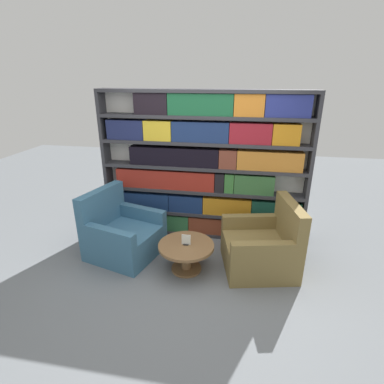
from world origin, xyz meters
TOP-DOWN VIEW (x-y plane):
  - ground_plane at (0.00, 0.00)m, footprint 14.00×14.00m
  - bookshelf at (0.03, 1.28)m, footprint 3.18×0.30m
  - armchair_left at (-1.07, 0.47)m, footprint 1.11×1.09m
  - armchair_right at (0.95, 0.47)m, footprint 1.08×1.06m
  - coffee_table at (-0.06, 0.23)m, footprint 0.75×0.75m
  - table_sign at (-0.06, 0.23)m, footprint 0.12×0.06m

SIDE VIEW (x-z plane):
  - ground_plane at x=0.00m, z-range 0.00..0.00m
  - coffee_table at x=-0.06m, z-range 0.09..0.48m
  - armchair_left at x=-1.07m, z-range -0.17..0.78m
  - armchair_right at x=0.95m, z-range -0.17..0.78m
  - table_sign at x=-0.06m, z-range 0.38..0.52m
  - bookshelf at x=0.03m, z-range -0.01..2.30m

